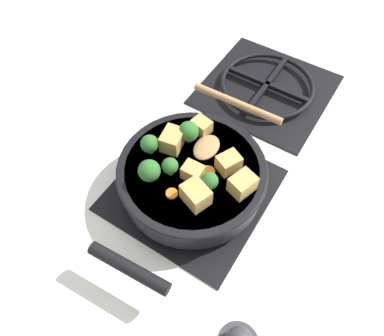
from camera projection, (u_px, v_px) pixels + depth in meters
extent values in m
plane|color=silver|center=(192.00, 190.00, 0.80)|extent=(2.40, 2.40, 0.00)
cube|color=black|center=(192.00, 189.00, 0.80)|extent=(0.31, 0.31, 0.01)
torus|color=black|center=(192.00, 185.00, 0.79)|extent=(0.24, 0.24, 0.01)
cube|color=black|center=(192.00, 185.00, 0.79)|extent=(0.01, 0.23, 0.01)
cube|color=black|center=(192.00, 185.00, 0.79)|extent=(0.23, 0.01, 0.01)
cube|color=black|center=(266.00, 89.00, 0.97)|extent=(0.31, 0.31, 0.01)
torus|color=black|center=(267.00, 84.00, 0.96)|extent=(0.24, 0.24, 0.01)
cube|color=black|center=(267.00, 84.00, 0.96)|extent=(0.01, 0.23, 0.01)
cube|color=black|center=(267.00, 84.00, 0.96)|extent=(0.23, 0.01, 0.01)
cylinder|color=black|center=(192.00, 176.00, 0.76)|extent=(0.29, 0.29, 0.06)
cylinder|color=brown|center=(192.00, 175.00, 0.75)|extent=(0.27, 0.27, 0.05)
torus|color=black|center=(192.00, 169.00, 0.74)|extent=(0.30, 0.30, 0.01)
cylinder|color=black|center=(129.00, 268.00, 0.63)|extent=(0.16, 0.03, 0.02)
ellipsoid|color=#A87A4C|center=(206.00, 147.00, 0.75)|extent=(0.05, 0.07, 0.01)
cylinder|color=#A87A4C|center=(237.00, 103.00, 0.82)|extent=(0.21, 0.02, 0.02)
cube|color=tan|center=(172.00, 140.00, 0.75)|extent=(0.05, 0.05, 0.04)
cube|color=tan|center=(196.00, 195.00, 0.68)|extent=(0.06, 0.05, 0.04)
cube|color=tan|center=(229.00, 163.00, 0.72)|extent=(0.05, 0.05, 0.03)
cube|color=tan|center=(202.00, 126.00, 0.77)|extent=(0.04, 0.04, 0.03)
cube|color=tan|center=(193.00, 172.00, 0.71)|extent=(0.04, 0.03, 0.03)
cube|color=tan|center=(242.00, 184.00, 0.69)|extent=(0.05, 0.06, 0.04)
cylinder|color=#709956|center=(170.00, 171.00, 0.72)|extent=(0.01, 0.01, 0.01)
sphere|color=#2D6628|center=(170.00, 166.00, 0.71)|extent=(0.03, 0.03, 0.03)
cylinder|color=#709956|center=(189.00, 138.00, 0.77)|extent=(0.01, 0.01, 0.01)
sphere|color=#2D6628|center=(189.00, 131.00, 0.75)|extent=(0.04, 0.04, 0.04)
cylinder|color=#709956|center=(150.00, 150.00, 0.75)|extent=(0.01, 0.01, 0.01)
sphere|color=#2D6628|center=(150.00, 144.00, 0.73)|extent=(0.04, 0.04, 0.04)
cylinder|color=#709956|center=(150.00, 177.00, 0.71)|extent=(0.01, 0.01, 0.01)
sphere|color=#2D6628|center=(149.00, 171.00, 0.70)|extent=(0.04, 0.04, 0.04)
cylinder|color=#709956|center=(209.00, 186.00, 0.70)|extent=(0.01, 0.01, 0.01)
sphere|color=#2D6628|center=(210.00, 181.00, 0.69)|extent=(0.03, 0.03, 0.03)
cylinder|color=orange|center=(208.00, 172.00, 0.72)|extent=(0.03, 0.03, 0.01)
cylinder|color=orange|center=(171.00, 193.00, 0.70)|extent=(0.02, 0.02, 0.01)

